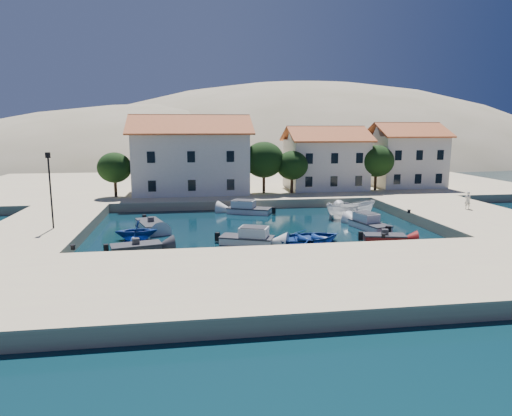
{
  "coord_description": "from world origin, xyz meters",
  "views": [
    {
      "loc": [
        -6.42,
        -30.75,
        9.22
      ],
      "look_at": [
        -0.4,
        9.39,
        2.0
      ],
      "focal_mm": 32.0,
      "sensor_mm": 36.0,
      "label": 1
    }
  ],
  "objects_px": {
    "rowboat_south": "(309,243)",
    "pedestrian": "(468,200)",
    "cabin_cruiser_south": "(247,238)",
    "boat_east": "(350,218)",
    "building_left": "(191,153)",
    "building_right": "(405,154)",
    "cabin_cruiser_east": "(370,224)",
    "building_mid": "(325,157)",
    "lamppost": "(50,183)"
  },
  "relations": [
    {
      "from": "rowboat_south",
      "to": "pedestrian",
      "type": "bearing_deg",
      "value": -82.61
    },
    {
      "from": "cabin_cruiser_south",
      "to": "boat_east",
      "type": "distance_m",
      "value": 14.65
    },
    {
      "from": "building_left",
      "to": "building_right",
      "type": "height_order",
      "value": "building_left"
    },
    {
      "from": "building_right",
      "to": "boat_east",
      "type": "xyz_separation_m",
      "value": [
        -14.09,
        -16.95,
        -5.47
      ]
    },
    {
      "from": "pedestrian",
      "to": "cabin_cruiser_south",
      "type": "bearing_deg",
      "value": 19.45
    },
    {
      "from": "building_left",
      "to": "boat_east",
      "type": "bearing_deg",
      "value": -43.23
    },
    {
      "from": "cabin_cruiser_east",
      "to": "boat_east",
      "type": "distance_m",
      "value": 4.99
    },
    {
      "from": "building_mid",
      "to": "cabin_cruiser_east",
      "type": "relative_size",
      "value": 2.22
    },
    {
      "from": "building_right",
      "to": "pedestrian",
      "type": "relative_size",
      "value": 5.3
    },
    {
      "from": "lamppost",
      "to": "cabin_cruiser_east",
      "type": "xyz_separation_m",
      "value": [
        27.46,
        0.08,
        -4.28
      ]
    },
    {
      "from": "building_mid",
      "to": "building_right",
      "type": "relative_size",
      "value": 1.11
    },
    {
      "from": "pedestrian",
      "to": "rowboat_south",
      "type": "bearing_deg",
      "value": 24.82
    },
    {
      "from": "cabin_cruiser_south",
      "to": "rowboat_south",
      "type": "height_order",
      "value": "cabin_cruiser_south"
    },
    {
      "from": "boat_east",
      "to": "pedestrian",
      "type": "bearing_deg",
      "value": -99.22
    },
    {
      "from": "rowboat_south",
      "to": "boat_east",
      "type": "xyz_separation_m",
      "value": [
        6.83,
        9.15,
        0.0
      ]
    },
    {
      "from": "building_left",
      "to": "cabin_cruiser_south",
      "type": "relative_size",
      "value": 3.2
    },
    {
      "from": "building_right",
      "to": "boat_east",
      "type": "relative_size",
      "value": 1.82
    },
    {
      "from": "building_mid",
      "to": "cabin_cruiser_south",
      "type": "distance_m",
      "value": 28.66
    },
    {
      "from": "lamppost",
      "to": "boat_east",
      "type": "relative_size",
      "value": 1.2
    },
    {
      "from": "building_left",
      "to": "cabin_cruiser_south",
      "type": "distance_m",
      "value": 24.58
    },
    {
      "from": "building_right",
      "to": "rowboat_south",
      "type": "height_order",
      "value": "building_right"
    },
    {
      "from": "building_right",
      "to": "lamppost",
      "type": "xyz_separation_m",
      "value": [
        -41.5,
        -22.0,
        -0.72
      ]
    },
    {
      "from": "cabin_cruiser_east",
      "to": "boat_east",
      "type": "relative_size",
      "value": 0.91
    },
    {
      "from": "lamppost",
      "to": "cabin_cruiser_east",
      "type": "height_order",
      "value": "lamppost"
    },
    {
      "from": "building_right",
      "to": "pedestrian",
      "type": "bearing_deg",
      "value": -97.2
    },
    {
      "from": "building_left",
      "to": "lamppost",
      "type": "xyz_separation_m",
      "value": [
        -11.5,
        -20.0,
        -1.18
      ]
    },
    {
      "from": "lamppost",
      "to": "rowboat_south",
      "type": "bearing_deg",
      "value": -11.28
    },
    {
      "from": "building_left",
      "to": "building_mid",
      "type": "xyz_separation_m",
      "value": [
        18.0,
        1.0,
        -0.71
      ]
    },
    {
      "from": "cabin_cruiser_south",
      "to": "rowboat_south",
      "type": "bearing_deg",
      "value": 16.39
    },
    {
      "from": "cabin_cruiser_east",
      "to": "boat_east",
      "type": "xyz_separation_m",
      "value": [
        -0.05,
        4.97,
        -0.48
      ]
    },
    {
      "from": "building_right",
      "to": "cabin_cruiser_east",
      "type": "distance_m",
      "value": 26.51
    },
    {
      "from": "lamppost",
      "to": "boat_east",
      "type": "bearing_deg",
      "value": 10.43
    },
    {
      "from": "rowboat_south",
      "to": "cabin_cruiser_east",
      "type": "distance_m",
      "value": 8.06
    },
    {
      "from": "building_mid",
      "to": "boat_east",
      "type": "bearing_deg",
      "value": -97.46
    },
    {
      "from": "pedestrian",
      "to": "building_left",
      "type": "bearing_deg",
      "value": -28.05
    },
    {
      "from": "lamppost",
      "to": "cabin_cruiser_south",
      "type": "relative_size",
      "value": 1.36
    },
    {
      "from": "building_right",
      "to": "cabin_cruiser_south",
      "type": "distance_m",
      "value": 36.76
    },
    {
      "from": "lamppost",
      "to": "rowboat_south",
      "type": "xyz_separation_m",
      "value": [
        20.58,
        -4.11,
        -4.75
      ]
    },
    {
      "from": "building_left",
      "to": "building_right",
      "type": "distance_m",
      "value": 30.07
    },
    {
      "from": "cabin_cruiser_south",
      "to": "boat_east",
      "type": "xyz_separation_m",
      "value": [
        11.8,
        8.66,
        -0.48
      ]
    },
    {
      "from": "building_left",
      "to": "rowboat_south",
      "type": "relative_size",
      "value": 2.66
    },
    {
      "from": "building_left",
      "to": "pedestrian",
      "type": "bearing_deg",
      "value": -31.2
    },
    {
      "from": "building_mid",
      "to": "cabin_cruiser_east",
      "type": "distance_m",
      "value": 21.55
    },
    {
      "from": "building_mid",
      "to": "boat_east",
      "type": "height_order",
      "value": "building_mid"
    },
    {
      "from": "boat_east",
      "to": "cabin_cruiser_east",
      "type": "bearing_deg",
      "value": 179.95
    },
    {
      "from": "building_right",
      "to": "pedestrian",
      "type": "xyz_separation_m",
      "value": [
        -2.37,
        -18.73,
        -3.58
      ]
    },
    {
      "from": "cabin_cruiser_east",
      "to": "lamppost",
      "type": "bearing_deg",
      "value": 76.12
    },
    {
      "from": "lamppost",
      "to": "cabin_cruiser_south",
      "type": "height_order",
      "value": "lamppost"
    },
    {
      "from": "cabin_cruiser_south",
      "to": "boat_east",
      "type": "relative_size",
      "value": 0.89
    },
    {
      "from": "lamppost",
      "to": "boat_east",
      "type": "distance_m",
      "value": 28.27
    }
  ]
}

